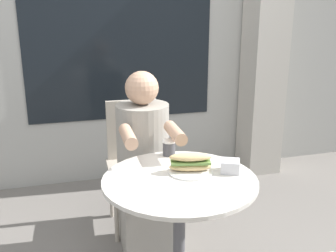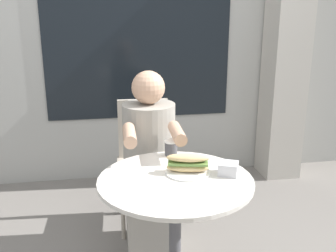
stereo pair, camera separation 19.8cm
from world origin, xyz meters
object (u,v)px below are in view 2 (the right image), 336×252
seated_diner (150,174)px  diner_chair (144,151)px  sandwich_on_plate (188,165)px  drink_cup (171,148)px  cafe_table (175,214)px

seated_diner → diner_chair: bearing=-88.6°
sandwich_on_plate → drink_cup: bearing=98.5°
seated_diner → drink_cup: 0.36m
sandwich_on_plate → seated_diner: bearing=104.4°
diner_chair → seated_diner: size_ratio=0.77×
sandwich_on_plate → diner_chair: bearing=98.2°
diner_chair → sandwich_on_plate: bearing=100.5°
cafe_table → sandwich_on_plate: 0.24m
cafe_table → seated_diner: seated_diner is taller
seated_diner → drink_cup: bearing=112.6°
sandwich_on_plate → cafe_table: bearing=-142.4°
sandwich_on_plate → drink_cup: sandwich_on_plate is taller
drink_cup → cafe_table: bearing=-96.5°
diner_chair → sandwich_on_plate: size_ratio=3.92×
cafe_table → drink_cup: (0.04, 0.31, 0.23)m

